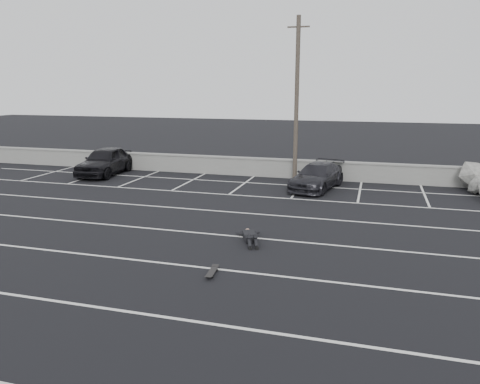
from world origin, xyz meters
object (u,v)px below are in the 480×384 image
(car_left, at_px, (105,161))
(person, at_px, (249,233))
(car_right, at_px, (317,176))
(skateboard, at_px, (212,272))
(utility_pole, at_px, (297,100))

(car_left, distance_m, person, 14.45)
(car_right, bearing_deg, skateboard, -83.96)
(utility_pole, bearing_deg, car_right, -49.62)
(car_right, relative_size, utility_pole, 0.51)
(utility_pole, xyz_separation_m, person, (0.21, -10.32, -4.14))
(skateboard, bearing_deg, person, 81.22)
(utility_pole, height_order, skateboard, utility_pole)
(utility_pole, bearing_deg, person, -88.84)
(utility_pole, distance_m, skateboard, 14.25)
(skateboard, bearing_deg, car_right, 77.74)
(car_left, distance_m, utility_pole, 11.60)
(car_left, relative_size, car_right, 1.07)
(car_left, bearing_deg, car_right, -7.06)
(car_left, bearing_deg, person, -44.13)
(person, bearing_deg, skateboard, -115.66)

